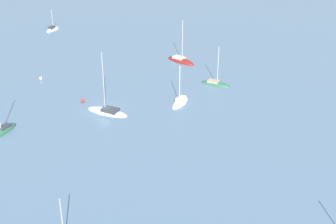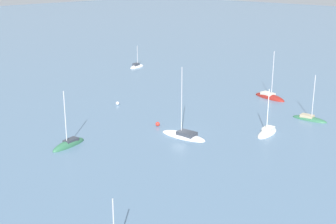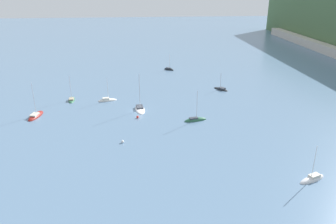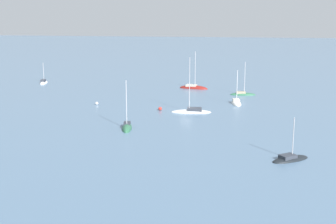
{
  "view_description": "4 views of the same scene",
  "coord_description": "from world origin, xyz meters",
  "px_view_note": "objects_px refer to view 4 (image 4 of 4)",
  "views": [
    {
      "loc": [
        -54.96,
        62.67,
        40.37
      ],
      "look_at": [
        -15.26,
        0.46,
        3.85
      ],
      "focal_mm": 50.0,
      "sensor_mm": 36.0,
      "label": 1
    },
    {
      "loc": [
        -51.78,
        57.38,
        27.83
      ],
      "look_at": [
        4.12,
        -1.32,
        2.91
      ],
      "focal_mm": 50.0,
      "sensor_mm": 36.0,
      "label": 2
    },
    {
      "loc": [
        98.27,
        0.0,
        38.75
      ],
      "look_at": [
        8.3,
        8.62,
        2.62
      ],
      "focal_mm": 35.0,
      "sensor_mm": 36.0,
      "label": 3
    },
    {
      "loc": [
        -11.54,
        101.15,
        22.08
      ],
      "look_at": [
        1.9,
        14.12,
        2.9
      ],
      "focal_mm": 50.0,
      "sensor_mm": 36.0,
      "label": 4
    }
  ],
  "objects_px": {
    "sailboat_6": "(127,128)",
    "sailboat_4": "(243,95)",
    "sailboat_5": "(193,88)",
    "mooring_buoy_0": "(97,103)",
    "sailboat_2": "(44,83)",
    "sailboat_7": "(290,159)",
    "mooring_buoy_1": "(160,109)",
    "sailboat_1": "(192,112)",
    "sailboat_0": "(236,103)"
  },
  "relations": [
    {
      "from": "sailboat_7",
      "to": "sailboat_5",
      "type": "bearing_deg",
      "value": 71.82
    },
    {
      "from": "sailboat_7",
      "to": "mooring_buoy_0",
      "type": "bearing_deg",
      "value": 102.35
    },
    {
      "from": "sailboat_7",
      "to": "mooring_buoy_1",
      "type": "bearing_deg",
      "value": 91.76
    },
    {
      "from": "mooring_buoy_0",
      "to": "sailboat_2",
      "type": "bearing_deg",
      "value": -48.69
    },
    {
      "from": "sailboat_2",
      "to": "mooring_buoy_1",
      "type": "bearing_deg",
      "value": -135.12
    },
    {
      "from": "sailboat_4",
      "to": "sailboat_7",
      "type": "xyz_separation_m",
      "value": [
        -6.96,
        55.15,
        -0.01
      ]
    },
    {
      "from": "sailboat_4",
      "to": "sailboat_7",
      "type": "relative_size",
      "value": 1.33
    },
    {
      "from": "sailboat_1",
      "to": "mooring_buoy_1",
      "type": "distance_m",
      "value": 7.29
    },
    {
      "from": "sailboat_0",
      "to": "mooring_buoy_1",
      "type": "bearing_deg",
      "value": -67.13
    },
    {
      "from": "sailboat_2",
      "to": "sailboat_6",
      "type": "bearing_deg",
      "value": -149.17
    },
    {
      "from": "sailboat_2",
      "to": "mooring_buoy_1",
      "type": "height_order",
      "value": "sailboat_2"
    },
    {
      "from": "sailboat_7",
      "to": "mooring_buoy_1",
      "type": "height_order",
      "value": "sailboat_7"
    },
    {
      "from": "sailboat_6",
      "to": "sailboat_7",
      "type": "relative_size",
      "value": 1.46
    },
    {
      "from": "sailboat_5",
      "to": "sailboat_6",
      "type": "height_order",
      "value": "sailboat_5"
    },
    {
      "from": "sailboat_2",
      "to": "sailboat_6",
      "type": "relative_size",
      "value": 0.69
    },
    {
      "from": "sailboat_1",
      "to": "sailboat_6",
      "type": "height_order",
      "value": "sailboat_1"
    },
    {
      "from": "sailboat_2",
      "to": "sailboat_7",
      "type": "bearing_deg",
      "value": -140.74
    },
    {
      "from": "sailboat_2",
      "to": "sailboat_1",
      "type": "bearing_deg",
      "value": -131.46
    },
    {
      "from": "sailboat_6",
      "to": "mooring_buoy_1",
      "type": "xyz_separation_m",
      "value": [
        -3.48,
        -17.19,
        0.32
      ]
    },
    {
      "from": "sailboat_5",
      "to": "sailboat_0",
      "type": "bearing_deg",
      "value": -47.82
    },
    {
      "from": "mooring_buoy_1",
      "to": "sailboat_4",
      "type": "bearing_deg",
      "value": -128.92
    },
    {
      "from": "sailboat_0",
      "to": "mooring_buoy_1",
      "type": "height_order",
      "value": "sailboat_0"
    },
    {
      "from": "sailboat_0",
      "to": "mooring_buoy_0",
      "type": "height_order",
      "value": "sailboat_0"
    },
    {
      "from": "sailboat_4",
      "to": "mooring_buoy_0",
      "type": "relative_size",
      "value": 13.08
    },
    {
      "from": "sailboat_0",
      "to": "sailboat_1",
      "type": "distance_m",
      "value": 14.82
    },
    {
      "from": "sailboat_4",
      "to": "sailboat_7",
      "type": "bearing_deg",
      "value": -88.12
    },
    {
      "from": "sailboat_1",
      "to": "sailboat_6",
      "type": "relative_size",
      "value": 1.23
    },
    {
      "from": "sailboat_7",
      "to": "mooring_buoy_0",
      "type": "relative_size",
      "value": 9.83
    },
    {
      "from": "sailboat_1",
      "to": "sailboat_5",
      "type": "relative_size",
      "value": 1.1
    },
    {
      "from": "sailboat_5",
      "to": "mooring_buoy_0",
      "type": "height_order",
      "value": "sailboat_5"
    },
    {
      "from": "sailboat_6",
      "to": "sailboat_7",
      "type": "height_order",
      "value": "sailboat_6"
    },
    {
      "from": "mooring_buoy_0",
      "to": "sailboat_6",
      "type": "bearing_deg",
      "value": 120.65
    },
    {
      "from": "sailboat_2",
      "to": "sailboat_7",
      "type": "distance_m",
      "value": 94.75
    },
    {
      "from": "sailboat_1",
      "to": "sailboat_5",
      "type": "height_order",
      "value": "sailboat_1"
    },
    {
      "from": "sailboat_0",
      "to": "mooring_buoy_0",
      "type": "xyz_separation_m",
      "value": [
        32.96,
        6.39,
        0.25
      ]
    },
    {
      "from": "sailboat_0",
      "to": "mooring_buoy_1",
      "type": "xyz_separation_m",
      "value": [
        16.92,
        10.38,
        0.29
      ]
    },
    {
      "from": "sailboat_7",
      "to": "sailboat_1",
      "type": "bearing_deg",
      "value": 83.59
    },
    {
      "from": "sailboat_1",
      "to": "sailboat_2",
      "type": "bearing_deg",
      "value": -41.06
    },
    {
      "from": "sailboat_0",
      "to": "sailboat_6",
      "type": "xyz_separation_m",
      "value": [
        20.4,
        27.57,
        -0.03
      ]
    },
    {
      "from": "sailboat_7",
      "to": "sailboat_6",
      "type": "bearing_deg",
      "value": 115.98
    },
    {
      "from": "sailboat_1",
      "to": "sailboat_4",
      "type": "bearing_deg",
      "value": -121.35
    },
    {
      "from": "sailboat_1",
      "to": "sailboat_7",
      "type": "height_order",
      "value": "sailboat_1"
    },
    {
      "from": "mooring_buoy_1",
      "to": "sailboat_6",
      "type": "bearing_deg",
      "value": 78.55
    },
    {
      "from": "sailboat_1",
      "to": "mooring_buoy_1",
      "type": "bearing_deg",
      "value": -12.64
    },
    {
      "from": "sailboat_2",
      "to": "mooring_buoy_0",
      "type": "bearing_deg",
      "value": -145.11
    },
    {
      "from": "sailboat_6",
      "to": "sailboat_4",
      "type": "bearing_deg",
      "value": 140.43
    },
    {
      "from": "sailboat_0",
      "to": "mooring_buoy_0",
      "type": "relative_size",
      "value": 12.37
    },
    {
      "from": "sailboat_6",
      "to": "mooring_buoy_0",
      "type": "relative_size",
      "value": 14.34
    },
    {
      "from": "sailboat_5",
      "to": "mooring_buoy_1",
      "type": "xyz_separation_m",
      "value": [
        4.42,
        31.3,
        0.31
      ]
    },
    {
      "from": "mooring_buoy_0",
      "to": "sailboat_4",
      "type": "bearing_deg",
      "value": -151.31
    }
  ]
}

